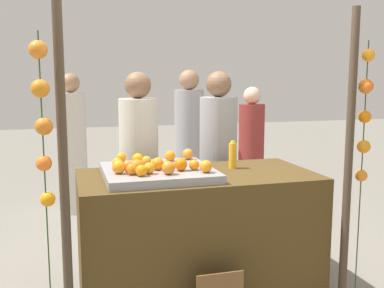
% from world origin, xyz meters
% --- Properties ---
extents(stall_counter, '(1.72, 0.87, 0.92)m').
position_xyz_m(stall_counter, '(0.00, 0.00, 0.46)').
color(stall_counter, '#4C3819').
rests_on(stall_counter, ground_plane).
extents(orange_tray, '(0.77, 0.74, 0.06)m').
position_xyz_m(orange_tray, '(-0.30, -0.02, 0.95)').
color(orange_tray, gray).
rests_on(orange_tray, stall_counter).
extents(orange_0, '(0.09, 0.09, 0.09)m').
position_xyz_m(orange_0, '(-0.46, -0.11, 1.03)').
color(orange_0, orange).
rests_on(orange_0, orange_tray).
extents(orange_1, '(0.07, 0.07, 0.07)m').
position_xyz_m(orange_1, '(-0.58, 0.07, 1.02)').
color(orange_1, orange).
rests_on(orange_1, orange_tray).
extents(orange_2, '(0.08, 0.08, 0.08)m').
position_xyz_m(orange_2, '(-0.46, -0.24, 1.02)').
color(orange_2, orange).
rests_on(orange_2, orange_tray).
extents(orange_3, '(0.09, 0.09, 0.09)m').
position_xyz_m(orange_3, '(-0.00, 0.27, 1.03)').
color(orange_3, orange).
rests_on(orange_3, orange_tray).
extents(orange_4, '(0.07, 0.07, 0.07)m').
position_xyz_m(orange_4, '(-0.52, 0.29, 1.02)').
color(orange_4, orange).
rests_on(orange_4, orange_tray).
extents(orange_5, '(0.09, 0.09, 0.09)m').
position_xyz_m(orange_5, '(-0.01, -0.25, 1.03)').
color(orange_5, orange).
rests_on(orange_5, orange_tray).
extents(orange_6, '(0.09, 0.09, 0.09)m').
position_xyz_m(orange_6, '(-0.31, -0.07, 1.03)').
color(orange_6, orange).
rests_on(orange_6, orange_tray).
extents(orange_7, '(0.08, 0.08, 0.08)m').
position_xyz_m(orange_7, '(-0.15, 0.23, 1.03)').
color(orange_7, orange).
rests_on(orange_7, orange_tray).
extents(orange_8, '(0.07, 0.07, 0.07)m').
position_xyz_m(orange_8, '(-0.36, 0.10, 1.02)').
color(orange_8, orange).
rests_on(orange_8, orange_tray).
extents(orange_9, '(0.09, 0.09, 0.09)m').
position_xyz_m(orange_9, '(-0.27, -0.24, 1.03)').
color(orange_9, orange).
rests_on(orange_9, orange_tray).
extents(orange_10, '(0.08, 0.08, 0.08)m').
position_xyz_m(orange_10, '(-0.51, -0.18, 1.02)').
color(orange_10, orange).
rests_on(orange_10, orange_tray).
extents(orange_11, '(0.07, 0.07, 0.07)m').
position_xyz_m(orange_11, '(-0.07, -0.14, 1.02)').
color(orange_11, orange).
rests_on(orange_11, orange_tray).
extents(orange_12, '(0.08, 0.08, 0.08)m').
position_xyz_m(orange_12, '(-0.52, -0.06, 1.02)').
color(orange_12, orange).
rests_on(orange_12, orange_tray).
extents(orange_13, '(0.09, 0.09, 0.09)m').
position_xyz_m(orange_13, '(-0.16, -0.14, 1.03)').
color(orange_13, orange).
rests_on(orange_13, orange_tray).
extents(orange_14, '(0.08, 0.08, 0.08)m').
position_xyz_m(orange_14, '(-0.39, -0.18, 1.02)').
color(orange_14, orange).
rests_on(orange_14, orange_tray).
extents(orange_15, '(0.09, 0.09, 0.09)m').
position_xyz_m(orange_15, '(-0.59, -0.12, 1.03)').
color(orange_15, orange).
rests_on(orange_15, orange_tray).
extents(orange_16, '(0.08, 0.08, 0.08)m').
position_xyz_m(orange_16, '(-0.41, 0.17, 1.03)').
color(orange_16, orange).
rests_on(orange_16, orange_tray).
extents(juice_bottle, '(0.06, 0.06, 0.22)m').
position_xyz_m(juice_bottle, '(0.32, 0.12, 1.03)').
color(juice_bottle, '#F3A723').
rests_on(juice_bottle, stall_counter).
extents(vendor_left, '(0.34, 0.34, 1.67)m').
position_xyz_m(vendor_left, '(-0.32, 0.72, 0.78)').
color(vendor_left, beige).
rests_on(vendor_left, ground_plane).
extents(vendor_right, '(0.34, 0.34, 1.68)m').
position_xyz_m(vendor_right, '(0.40, 0.68, 0.78)').
color(vendor_right, '#99999E').
rests_on(vendor_right, ground_plane).
extents(crowd_person_0, '(0.34, 0.34, 1.71)m').
position_xyz_m(crowd_person_0, '(0.48, 1.96, 0.80)').
color(crowd_person_0, '#99999E').
rests_on(crowd_person_0, ground_plane).
extents(crowd_person_1, '(0.30, 0.30, 1.52)m').
position_xyz_m(crowd_person_1, '(1.21, 1.81, 0.71)').
color(crowd_person_1, maroon).
rests_on(crowd_person_1, ground_plane).
extents(crowd_person_2, '(0.34, 0.34, 1.68)m').
position_xyz_m(crowd_person_2, '(-0.85, 2.43, 0.78)').
color(crowd_person_2, beige).
rests_on(crowd_person_2, ground_plane).
extents(canopy_post_left, '(0.06, 0.06, 2.09)m').
position_xyz_m(canopy_post_left, '(-0.94, -0.47, 1.04)').
color(canopy_post_left, '#473828').
rests_on(canopy_post_left, ground_plane).
extents(canopy_post_right, '(0.06, 0.06, 2.09)m').
position_xyz_m(canopy_post_right, '(0.94, -0.47, 1.04)').
color(canopy_post_right, '#473828').
rests_on(canopy_post_right, ground_plane).
extents(garland_strand_left, '(0.11, 0.11, 1.87)m').
position_xyz_m(garland_strand_left, '(-1.04, -0.53, 1.40)').
color(garland_strand_left, '#2D4C23').
rests_on(garland_strand_left, ground_plane).
extents(garland_strand_right, '(0.11, 0.11, 1.87)m').
position_xyz_m(garland_strand_right, '(1.05, -0.48, 1.37)').
color(garland_strand_right, '#2D4C23').
rests_on(garland_strand_right, ground_plane).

